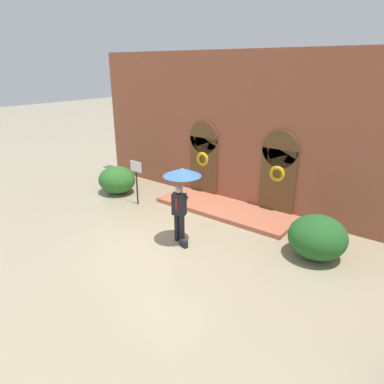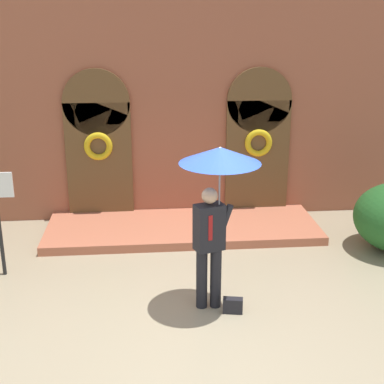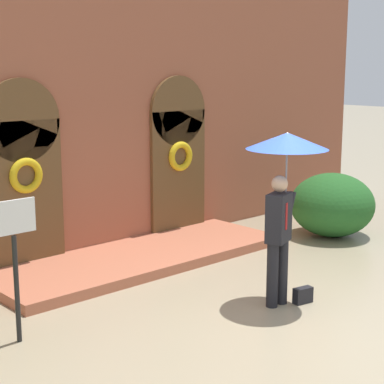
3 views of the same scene
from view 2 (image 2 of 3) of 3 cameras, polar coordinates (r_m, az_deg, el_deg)
The scene contains 4 objects.
ground_plane at distance 7.69m, azimuth 0.71°, elevation -13.02°, with size 80.00×80.00×0.00m, color tan.
building_facade at distance 10.78m, azimuth -1.51°, elevation 11.30°, with size 14.00×2.30×5.60m.
person_with_umbrella at distance 7.15m, azimuth 2.70°, elevation 1.32°, with size 1.10×1.10×2.36m.
handbag at distance 7.73m, azimuth 4.38°, elevation -11.97°, with size 0.28×0.12×0.22m, color black.
Camera 2 is at (-0.68, -6.53, 4.01)m, focal length 50.00 mm.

